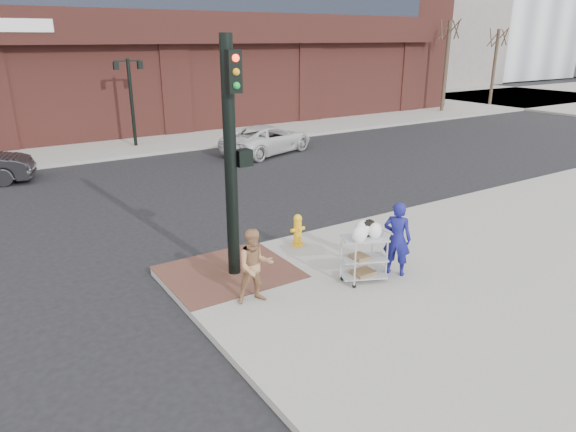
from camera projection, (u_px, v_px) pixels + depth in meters
ground at (273, 287)px, 11.00m from camera, size 220.00×220.00×0.00m
sidewalk_far at (202, 101)px, 42.76m from camera, size 65.00×36.00×0.15m
brick_curb_ramp at (229, 272)px, 11.36m from camera, size 2.80×2.40×0.01m
filler_block at (399, 1)px, 58.66m from camera, size 14.00×20.00×18.00m
bare_tree_a at (450, 18)px, 34.32m from camera, size 1.80×1.80×7.20m
bare_tree_b at (499, 27)px, 37.94m from camera, size 1.80×1.80×6.70m
lamp_post at (131, 93)px, 23.86m from camera, size 1.32×0.22×4.00m
traffic_signal_pole at (232, 153)px, 10.44m from camera, size 0.61×0.51×5.00m
woman_blue at (397, 239)px, 11.02m from camera, size 0.66×0.72×1.65m
pedestrian_tan at (255, 266)px, 9.86m from camera, size 0.85×0.73×1.51m
minivan_white at (267, 139)px, 23.53m from camera, size 5.08×3.48×1.29m
utility_cart at (364, 254)px, 10.81m from camera, size 1.07×0.86×1.30m
fire_hydrant at (298, 230)px, 12.65m from camera, size 0.39×0.27×0.82m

